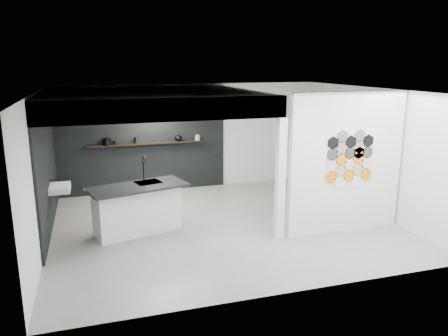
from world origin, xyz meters
TOP-DOWN VIEW (x-y plane):
  - floor at (0.00, 0.00)m, footprint 7.00×6.00m
  - partition_panel at (2.23, -1.00)m, footprint 2.45×0.15m
  - bay_clad_back at (-1.30, 2.97)m, footprint 4.40×0.04m
  - bay_clad_left at (-3.47, 1.00)m, footprint 0.04×4.00m
  - bulkhead at (-1.30, 1.00)m, footprint 4.40×4.00m
  - corner_column at (0.82, -1.00)m, footprint 0.16×0.16m
  - fascia_beam at (-1.30, -0.92)m, footprint 4.40×0.16m
  - wall_basin at (-3.24, 0.80)m, footprint 0.40×0.60m
  - display_shelf at (-1.20, 2.87)m, footprint 3.00×0.15m
  - kitchen_island at (-1.78, 0.08)m, footprint 2.03×1.28m
  - stockpot at (-2.19, 2.87)m, footprint 0.25×0.25m
  - kettle at (-0.37, 2.87)m, footprint 0.23×0.23m
  - glass_bowl at (0.15, 2.87)m, footprint 0.15×0.15m
  - glass_vase at (0.15, 2.87)m, footprint 0.12×0.12m
  - bottle_dark at (-1.49, 2.87)m, footprint 0.07×0.07m
  - utensil_cup at (-2.01, 2.87)m, footprint 0.09×0.09m
  - hex_tile_cluster at (2.26, -1.09)m, footprint 1.04×0.02m

SIDE VIEW (x-z plane):
  - floor at x=0.00m, z-range -0.01..0.00m
  - kitchen_island at x=-1.78m, z-range -0.25..1.27m
  - wall_basin at x=-3.24m, z-range 0.79..0.91m
  - bay_clad_back at x=-1.30m, z-range 0.00..2.35m
  - bay_clad_left at x=-3.47m, z-range 0.00..2.35m
  - corner_column at x=0.82m, z-range 0.00..2.35m
  - display_shelf at x=-1.20m, z-range 1.28..1.32m
  - utensil_cup at x=-2.01m, z-range 1.32..1.41m
  - glass_bowl at x=0.15m, z-range 1.32..1.42m
  - glass_vase at x=0.15m, z-range 1.32..1.47m
  - bottle_dark at x=-1.49m, z-range 1.32..1.47m
  - partition_panel at x=2.23m, z-range 0.00..2.80m
  - kettle at x=-0.37m, z-range 1.32..1.48m
  - stockpot at x=-2.19m, z-range 1.32..1.49m
  - hex_tile_cluster at x=2.26m, z-range 0.92..2.09m
  - bulkhead at x=-1.30m, z-range 2.35..2.75m
  - fascia_beam at x=-1.30m, z-range 2.35..2.75m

